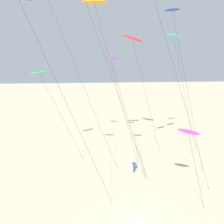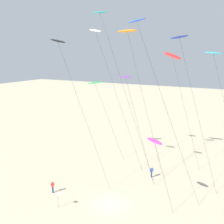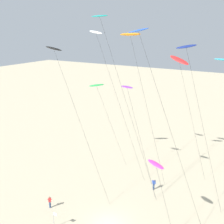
{
  "view_description": "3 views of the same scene",
  "coord_description": "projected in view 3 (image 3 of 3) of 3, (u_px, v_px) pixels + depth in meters",
  "views": [
    {
      "loc": [
        -4.12,
        -17.3,
        15.24
      ],
      "look_at": [
        -1.34,
        11.56,
        8.27
      ],
      "focal_mm": 35.3,
      "sensor_mm": 36.0,
      "label": 1
    },
    {
      "loc": [
        16.34,
        -29.18,
        18.72
      ],
      "look_at": [
        -3.55,
        6.82,
        10.29
      ],
      "focal_mm": 46.48,
      "sensor_mm": 36.0,
      "label": 2
    },
    {
      "loc": [
        15.57,
        -25.22,
        22.99
      ],
      "look_at": [
        -4.53,
        8.32,
        11.36
      ],
      "focal_mm": 46.37,
      "sensor_mm": 36.0,
      "label": 3
    }
  ],
  "objects": [
    {
      "name": "kite_flyer_middle",
      "position": [
        154.0,
        184.0,
        42.17
      ],
      "size": [
        0.72,
        0.71,
        1.67
      ],
      "color": "navy",
      "rests_on": "ground"
    },
    {
      "name": "marker_flag",
      "position": [
        54.0,
        217.0,
        33.95
      ],
      "size": [
        0.57,
        0.05,
        2.1
      ],
      "color": "gray",
      "rests_on": "ground"
    },
    {
      "name": "kite_teal",
      "position": [
        101.0,
        21.0,
        36.72
      ],
      "size": [
        9.72,
        1.32,
        24.44
      ],
      "color": "teal",
      "rests_on": "ground"
    },
    {
      "name": "kite_purple",
      "position": [
        128.0,
        90.0,
        37.86
      ],
      "size": [
        5.5,
        0.83,
        15.53
      ],
      "color": "purple",
      "rests_on": "ground"
    },
    {
      "name": "kite_red",
      "position": [
        179.0,
        61.0,
        42.13
      ],
      "size": [
        6.95,
        1.82,
        19.07
      ],
      "color": "red",
      "rests_on": "ground"
    },
    {
      "name": "kite_orange",
      "position": [
        131.0,
        35.0,
        39.91
      ],
      "size": [
        7.67,
        1.05,
        22.23
      ],
      "color": "orange",
      "rests_on": "ground"
    },
    {
      "name": "kite_blue",
      "position": [
        140.0,
        35.0,
        31.63
      ],
      "size": [
        9.86,
        1.37,
        22.92
      ],
      "color": "blue",
      "rests_on": "ground"
    },
    {
      "name": "kite_navy",
      "position": [
        187.0,
        50.0,
        33.81
      ],
      "size": [
        7.17,
        1.61,
        21.11
      ],
      "color": "navy",
      "rests_on": "ground"
    },
    {
      "name": "kite_magenta",
      "position": [
        156.0,
        165.0,
        31.47
      ],
      "size": [
        3.63,
        1.15,
        8.95
      ],
      "color": "#D8339E",
      "rests_on": "ground"
    },
    {
      "name": "kite_black",
      "position": [
        55.0,
        51.0,
        36.53
      ],
      "size": [
        9.05,
        1.26,
        20.69
      ],
      "color": "black",
      "rests_on": "ground"
    },
    {
      "name": "kite_cyan",
      "position": [
        224.0,
        61.0,
        38.88
      ],
      "size": [
        6.7,
        1.69,
        18.95
      ],
      "color": "#33BFE0",
      "rests_on": "ground"
    },
    {
      "name": "kite_green",
      "position": [
        97.0,
        86.0,
        48.47
      ],
      "size": [
        6.96,
        1.76,
        13.83
      ],
      "color": "green",
      "rests_on": "ground"
    },
    {
      "name": "kite_flyer_nearest",
      "position": [
        50.0,
        202.0,
        37.9
      ],
      "size": [
        0.73,
        0.72,
        1.67
      ],
      "color": "navy",
      "rests_on": "ground"
    },
    {
      "name": "ground_plane",
      "position": [
        109.0,
        224.0,
        34.96
      ],
      "size": [
        260.0,
        260.0,
        0.0
      ],
      "primitive_type": "plane",
      "color": "beige"
    },
    {
      "name": "kite_white",
      "position": [
        97.0,
        36.0,
        42.13
      ],
      "size": [
        9.32,
        1.07,
        22.56
      ],
      "color": "white",
      "rests_on": "ground"
    }
  ]
}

